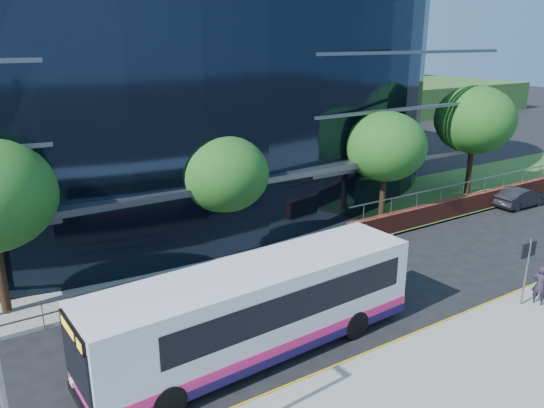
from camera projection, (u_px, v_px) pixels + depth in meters
ground at (412, 321)px, 20.34m from camera, size 200.00×200.00×0.00m
pavement_near at (534, 389)px, 16.31m from camera, size 80.00×8.00×0.15m
kerb at (433, 331)px, 19.51m from camera, size 80.00×0.25×0.16m
yellow_line_outer at (428, 330)px, 19.70m from camera, size 80.00×0.08×0.01m
yellow_line_inner at (425, 328)px, 19.82m from camera, size 80.00×0.08×0.01m
far_forecourt at (158, 258)px, 26.06m from camera, size 50.00×8.00×0.10m
grass_verge at (522, 176)px, 41.52m from camera, size 36.00×8.00×0.12m
glass_office at (122, 78)px, 32.60m from camera, size 44.00×23.10×16.00m
retaining_wall at (538, 187)px, 36.33m from camera, size 34.00×0.40×2.11m
guard_railings at (146, 284)px, 21.59m from camera, size 24.00×0.05×1.10m
apartment_block at (281, 32)px, 79.41m from camera, size 60.00×42.00×30.00m
street_sign at (528, 258)px, 20.74m from camera, size 0.85×0.09×2.80m
tree_far_b at (224, 174)px, 25.15m from camera, size 4.29×4.29×6.05m
tree_far_c at (386, 147)px, 29.81m from camera, size 4.62×4.62×6.51m
tree_far_d at (475, 120)px, 35.05m from camera, size 5.28×5.28×7.44m
tree_dist_e at (305, 89)px, 63.45m from camera, size 4.62×4.62×6.51m
tree_dist_f at (390, 84)px, 73.40m from camera, size 4.29×4.29×6.05m
city_bus at (259, 308)px, 17.82m from camera, size 11.98×3.29×3.21m
parked_car at (521, 197)px, 33.92m from camera, size 3.87×1.42×1.26m
pedestrian at (540, 285)px, 21.15m from camera, size 0.56×0.69×1.63m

